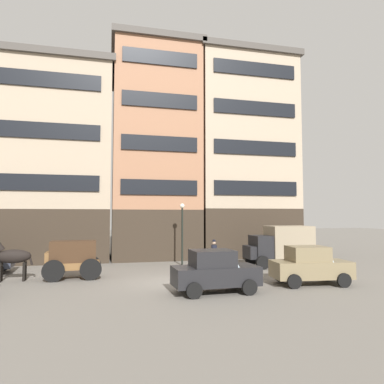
% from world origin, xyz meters
% --- Properties ---
extents(ground_plane, '(120.00, 120.00, 0.00)m').
position_xyz_m(ground_plane, '(0.00, 0.00, 0.00)').
color(ground_plane, slate).
extents(building_far_left, '(9.86, 6.56, 14.90)m').
position_xyz_m(building_far_left, '(-7.52, 10.52, 7.49)').
color(building_far_left, '#33281E').
rests_on(building_far_left, ground_plane).
extents(building_center_left, '(7.13, 6.56, 17.10)m').
position_xyz_m(building_center_left, '(0.62, 10.52, 8.60)').
color(building_center_left, '#33281E').
rests_on(building_center_left, ground_plane).
extents(building_center_right, '(8.61, 6.56, 16.95)m').
position_xyz_m(building_center_right, '(8.15, 10.52, 8.52)').
color(building_center_right, '#33281E').
rests_on(building_center_right, ground_plane).
extents(cargo_wagon, '(2.97, 1.64, 1.98)m').
position_xyz_m(cargo_wagon, '(-4.76, 1.98, 1.15)').
color(cargo_wagon, brown).
rests_on(cargo_wagon, ground_plane).
extents(draft_horse, '(2.35, 0.68, 2.30)m').
position_xyz_m(draft_horse, '(-7.71, 1.98, 1.27)').
color(draft_horse, black).
rests_on(draft_horse, ground_plane).
extents(delivery_truck_far, '(4.39, 2.22, 2.62)m').
position_xyz_m(delivery_truck_far, '(8.03, 3.46, 1.42)').
color(delivery_truck_far, black).
rests_on(delivery_truck_far, ground_plane).
extents(sedan_dark, '(3.86, 2.19, 1.83)m').
position_xyz_m(sedan_dark, '(6.60, -2.22, 0.91)').
color(sedan_dark, '#7A6B4C').
rests_on(sedan_dark, ground_plane).
extents(sedan_light, '(3.75, 1.96, 1.83)m').
position_xyz_m(sedan_light, '(1.61, -2.84, 0.91)').
color(sedan_light, black).
rests_on(sedan_light, ground_plane).
extents(pedestrian_officer, '(0.45, 0.45, 1.79)m').
position_xyz_m(pedestrian_officer, '(3.54, 3.62, 0.98)').
color(pedestrian_officer, black).
rests_on(pedestrian_officer, ground_plane).
extents(streetlamp_curbside, '(0.32, 0.32, 4.12)m').
position_xyz_m(streetlamp_curbside, '(1.88, 5.47, 2.67)').
color(streetlamp_curbside, black).
rests_on(streetlamp_curbside, ground_plane).
extents(fire_hydrant_curbside, '(0.24, 0.24, 0.83)m').
position_xyz_m(fire_hydrant_curbside, '(-4.94, 5.50, 0.43)').
color(fire_hydrant_curbside, maroon).
rests_on(fire_hydrant_curbside, ground_plane).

